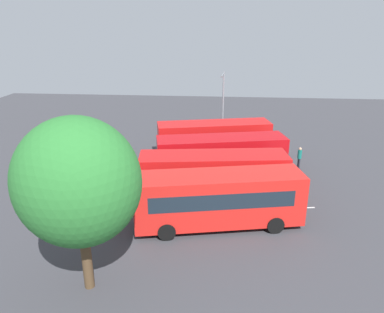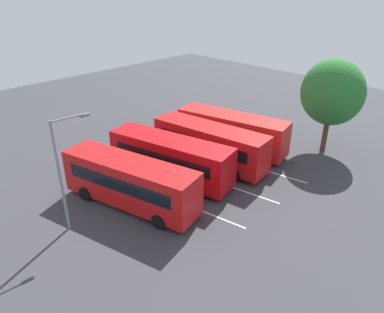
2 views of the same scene
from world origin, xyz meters
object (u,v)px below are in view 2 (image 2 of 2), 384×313
(depot_tree, at_px, (332,93))
(bus_center_left, at_px, (210,144))
(bus_far_right, at_px, (130,181))
(pedestrian, at_px, (95,151))
(bus_far_left, at_px, (232,131))
(street_lamp, at_px, (63,168))
(bus_center_right, at_px, (170,157))

(depot_tree, bearing_deg, bus_center_left, 59.88)
(bus_far_right, xyz_separation_m, pedestrian, (6.91, -1.71, -0.71))
(depot_tree, bearing_deg, bus_far_left, 45.64)
(street_lamp, bearing_deg, depot_tree, -10.66)
(bus_center_right, bearing_deg, street_lamp, 77.98)
(pedestrian, bearing_deg, depot_tree, 34.80)
(bus_far_right, bearing_deg, depot_tree, -119.68)
(bus_far_left, xyz_separation_m, pedestrian, (6.27, 9.50, -0.71))
(bus_center_left, height_order, depot_tree, depot_tree)
(bus_center_left, distance_m, depot_tree, 10.97)
(street_lamp, bearing_deg, bus_center_right, 4.77)
(bus_far_left, height_order, bus_far_right, same)
(bus_far_left, bearing_deg, pedestrian, 44.80)
(bus_center_left, relative_size, depot_tree, 1.25)
(bus_center_left, bearing_deg, bus_center_right, 75.65)
(bus_far_left, relative_size, bus_center_left, 1.01)
(bus_far_left, xyz_separation_m, bus_center_left, (-0.41, 3.26, 0.00))
(pedestrian, bearing_deg, bus_far_right, -31.17)
(bus_far_left, relative_size, pedestrian, 5.48)
(bus_center_left, bearing_deg, bus_far_right, 84.06)
(bus_far_right, height_order, pedestrian, bus_far_right)
(bus_far_left, bearing_deg, bus_far_right, 81.47)
(bus_center_left, xyz_separation_m, pedestrian, (6.68, 6.24, -0.71))
(street_lamp, bearing_deg, bus_center_left, 2.49)
(bus_far_right, relative_size, pedestrian, 5.48)
(bus_center_right, distance_m, bus_far_right, 4.21)
(bus_far_left, distance_m, depot_tree, 8.74)
(bus_far_left, distance_m, street_lamp, 15.32)
(street_lamp, xyz_separation_m, depot_tree, (-5.65, -20.93, 1.09))
(bus_center_left, distance_m, pedestrian, 9.17)
(bus_center_right, relative_size, pedestrian, 5.48)
(bus_center_left, distance_m, bus_far_right, 7.96)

